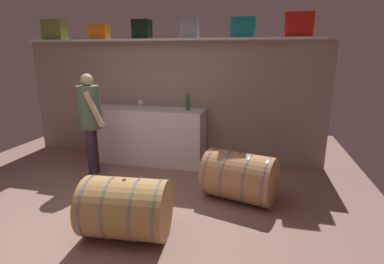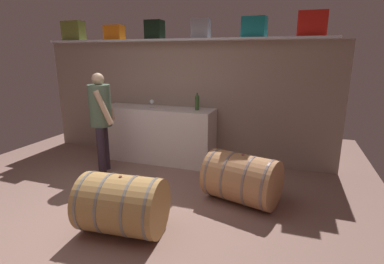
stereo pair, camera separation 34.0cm
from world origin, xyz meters
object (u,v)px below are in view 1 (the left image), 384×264
(toolcase_grey, at_px, (190,29))
(toolcase_teal, at_px, (243,28))
(work_cabinet, at_px, (147,135))
(wine_barrel_far, at_px, (126,208))
(toolcase_orange, at_px, (99,32))
(wine_barrel_near, at_px, (239,176))
(toolcase_olive, at_px, (54,30))
(toolcase_black, at_px, (142,29))
(wine_bottle_green, at_px, (187,102))
(wine_glass, at_px, (141,103))
(toolcase_red, at_px, (299,25))
(winemaker_pouring, at_px, (90,115))

(toolcase_grey, xyz_separation_m, toolcase_teal, (0.84, 0.00, -0.00))
(work_cabinet, height_order, wine_barrel_far, work_cabinet)
(toolcase_orange, bearing_deg, toolcase_grey, 1.48)
(toolcase_grey, bearing_deg, wine_barrel_far, -94.01)
(wine_barrel_near, xyz_separation_m, wine_barrel_far, (-1.07, -1.08, -0.00))
(toolcase_olive, distance_m, toolcase_orange, 0.87)
(toolcase_black, xyz_separation_m, wine_bottle_green, (0.81, -0.17, -1.16))
(toolcase_black, distance_m, wine_glass, 1.21)
(toolcase_black, distance_m, wine_barrel_near, 2.91)
(toolcase_grey, relative_size, wine_barrel_near, 0.30)
(toolcase_olive, relative_size, wine_barrel_near, 0.40)
(toolcase_red, bearing_deg, toolcase_olive, 179.58)
(toolcase_teal, bearing_deg, wine_barrel_far, -108.15)
(toolcase_black, bearing_deg, toolcase_grey, -2.10)
(toolcase_red, relative_size, wine_barrel_near, 0.39)
(toolcase_red, height_order, wine_barrel_near, toolcase_red)
(toolcase_black, xyz_separation_m, wine_glass, (0.01, -0.22, -1.19))
(toolcase_red, distance_m, wine_bottle_green, 2.04)
(toolcase_olive, bearing_deg, toolcase_black, 1.37)
(wine_barrel_far, bearing_deg, toolcase_black, 101.82)
(toolcase_red, bearing_deg, wine_glass, -175.36)
(work_cabinet, bearing_deg, wine_glass, -165.01)
(toolcase_olive, bearing_deg, winemaker_pouring, -38.51)
(wine_bottle_green, height_order, wine_barrel_far, wine_bottle_green)
(toolcase_olive, height_order, wine_barrel_far, toolcase_olive)
(toolcase_grey, bearing_deg, toolcase_teal, -1.24)
(toolcase_teal, height_order, toolcase_red, toolcase_red)
(toolcase_olive, relative_size, wine_bottle_green, 1.42)
(toolcase_olive, height_order, toolcase_black, toolcase_olive)
(toolcase_red, relative_size, winemaker_pouring, 0.25)
(toolcase_teal, height_order, work_cabinet, toolcase_teal)
(toolcase_black, relative_size, wine_barrel_near, 0.30)
(wine_bottle_green, distance_m, wine_barrel_far, 2.31)
(toolcase_black, height_order, winemaker_pouring, toolcase_black)
(work_cabinet, xyz_separation_m, winemaker_pouring, (-0.56, -0.80, 0.49))
(toolcase_olive, xyz_separation_m, wine_bottle_green, (2.48, -0.17, -1.18))
(toolcase_red, bearing_deg, toolcase_orange, 179.58)
(toolcase_olive, relative_size, toolcase_grey, 1.34)
(wine_barrel_near, bearing_deg, work_cabinet, 163.15)
(toolcase_grey, xyz_separation_m, wine_bottle_green, (-0.00, -0.17, -1.16))
(toolcase_olive, height_order, toolcase_orange, toolcase_olive)
(toolcase_grey, bearing_deg, toolcase_olive, 178.76)
(toolcase_olive, xyz_separation_m, wine_glass, (1.67, -0.22, -1.21))
(wine_glass, relative_size, wine_barrel_near, 0.14)
(toolcase_orange, xyz_separation_m, toolcase_black, (0.79, 0.00, 0.03))
(toolcase_olive, relative_size, wine_barrel_far, 0.45)
(toolcase_teal, bearing_deg, work_cabinet, -168.89)
(toolcase_red, bearing_deg, winemaker_pouring, -161.67)
(toolcase_red, xyz_separation_m, wine_bottle_green, (-1.66, -0.17, -1.18))
(toolcase_teal, height_order, wine_barrel_near, toolcase_teal)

